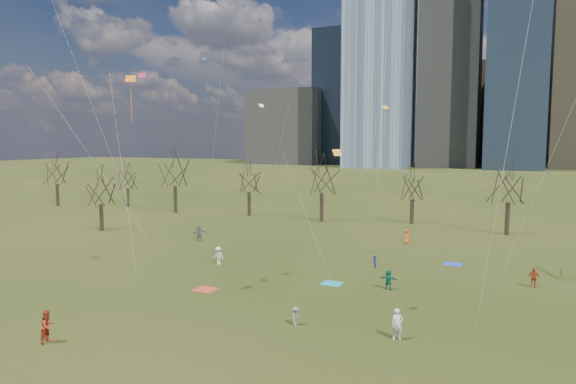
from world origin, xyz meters
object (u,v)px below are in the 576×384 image
at_px(blanket_crimson, 205,289).
at_px(person_1, 397,324).
at_px(blanket_navy, 453,264).
at_px(person_2, 48,326).
at_px(blanket_teal, 332,283).

xyz_separation_m(blanket_crimson, person_1, (15.41, -4.04, 0.88)).
bearing_deg(blanket_crimson, person_1, -14.70).
relative_size(blanket_crimson, person_1, 0.89).
distance_m(blanket_crimson, person_1, 15.96).
xyz_separation_m(blanket_navy, person_1, (-1.07, -19.96, 0.88)).
xyz_separation_m(blanket_navy, person_2, (-18.97, -28.19, 0.92)).
bearing_deg(blanket_crimson, blanket_navy, 44.00).
relative_size(blanket_navy, blanket_crimson, 1.00).
bearing_deg(blanket_teal, person_1, -53.19).
relative_size(blanket_navy, person_2, 0.86).
xyz_separation_m(blanket_navy, blanket_crimson, (-16.48, -15.92, 0.00)).
relative_size(blanket_teal, blanket_navy, 1.00).
xyz_separation_m(blanket_crimson, person_2, (-2.49, -12.27, 0.92)).
bearing_deg(person_1, blanket_crimson, 142.85).
relative_size(blanket_teal, person_2, 0.86).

